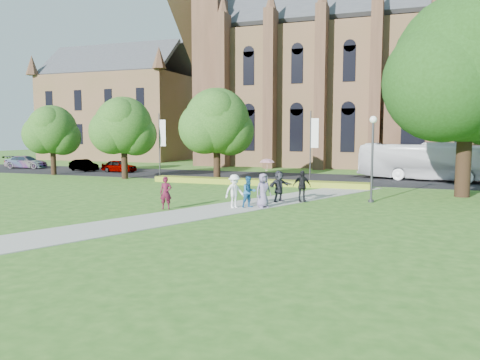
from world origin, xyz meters
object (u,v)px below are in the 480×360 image
at_px(streetlamp, 373,148).
at_px(car_1, 84,165).
at_px(pedestrian_0, 166,193).
at_px(car_2, 26,162).
at_px(car_0, 119,166).
at_px(tour_coach, 429,161).
at_px(large_tree, 468,68).

relative_size(streetlamp, car_1, 1.37).
bearing_deg(streetlamp, pedestrian_0, -147.21).
xyz_separation_m(streetlamp, pedestrian_0, (-10.46, -6.74, -2.36)).
xyz_separation_m(car_2, pedestrian_0, (30.16, -21.01, 0.18)).
bearing_deg(car_0, streetlamp, -112.84).
bearing_deg(streetlamp, car_2, 160.64).
bearing_deg(car_0, tour_coach, -83.59).
relative_size(tour_coach, car_2, 2.39).
relative_size(large_tree, car_0, 3.42).
distance_m(car_1, car_2, 9.11).
distance_m(streetlamp, pedestrian_0, 12.66).
relative_size(large_tree, car_2, 2.61).
relative_size(tour_coach, car_0, 3.14).
relative_size(streetlamp, large_tree, 0.40).
bearing_deg(pedestrian_0, car_0, 109.60).
distance_m(tour_coach, car_2, 44.51).
bearing_deg(large_tree, tour_coach, 98.89).
height_order(large_tree, tour_coach, large_tree).
bearing_deg(large_tree, car_0, 164.98).
xyz_separation_m(large_tree, car_0, (-32.48, 8.72, -7.69)).
bearing_deg(car_1, car_2, 101.72).
height_order(streetlamp, tour_coach, streetlamp).
xyz_separation_m(streetlamp, car_2, (-40.62, 14.27, -2.54)).
distance_m(car_0, car_1, 4.59).
distance_m(large_tree, car_2, 47.76).
height_order(large_tree, pedestrian_0, large_tree).
bearing_deg(car_2, pedestrian_0, -134.29).
bearing_deg(car_1, tour_coach, -69.17).
height_order(car_2, pedestrian_0, pedestrian_0).
distance_m(streetlamp, car_0, 30.16).
relative_size(streetlamp, tour_coach, 0.43).
height_order(car_0, pedestrian_0, pedestrian_0).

